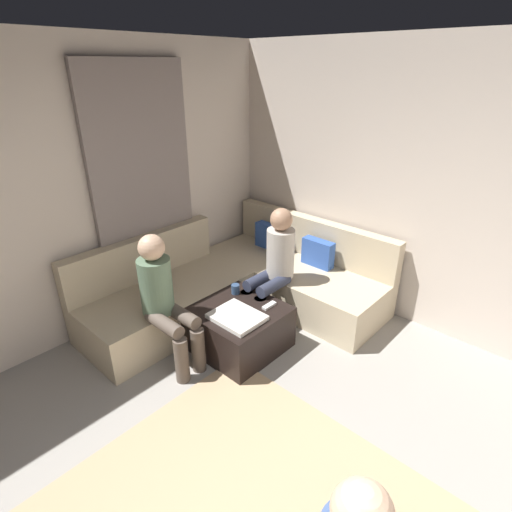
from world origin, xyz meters
TOP-DOWN VIEW (x-y plane):
  - wall_back at (0.00, 2.94)m, footprint 6.00×0.12m
  - curtain_panel at (-2.84, 1.30)m, footprint 0.06×1.10m
  - sectional_couch at (-2.08, 1.88)m, footprint 2.10×2.55m
  - ottoman at (-1.60, 1.36)m, footprint 0.76×0.76m
  - folded_blanket at (-1.50, 1.24)m, footprint 0.44×0.36m
  - coffee_mug at (-1.82, 1.54)m, footprint 0.08×0.08m
  - game_remote at (-1.42, 1.58)m, footprint 0.05×0.15m
  - person_on_couch_back at (-1.66, 1.93)m, footprint 0.30×0.60m
  - person_on_couch_side at (-1.93, 0.80)m, footprint 0.60×0.30m

SIDE VIEW (x-z plane):
  - ottoman at x=-1.60m, z-range 0.00..0.42m
  - sectional_couch at x=-2.08m, z-range -0.15..0.72m
  - game_remote at x=-1.42m, z-range 0.42..0.44m
  - folded_blanket at x=-1.50m, z-range 0.42..0.46m
  - coffee_mug at x=-1.82m, z-range 0.42..0.52m
  - person_on_couch_back at x=-1.66m, z-range 0.06..1.26m
  - person_on_couch_side at x=-1.93m, z-range 0.06..1.26m
  - curtain_panel at x=-2.84m, z-range 0.00..2.50m
  - wall_back at x=0.00m, z-range 0.00..2.70m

